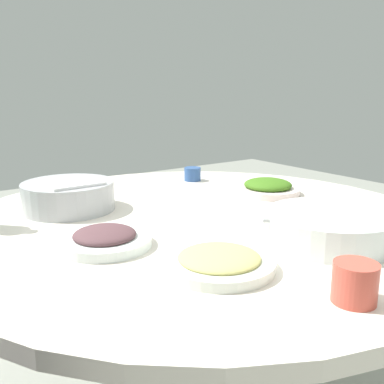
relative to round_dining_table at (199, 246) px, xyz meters
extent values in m
cylinder|color=#99999E|center=(0.00, 0.00, -0.29)|extent=(0.11, 0.11, 0.67)
cylinder|color=silver|center=(0.00, 0.00, 0.07)|extent=(1.36, 1.36, 0.03)
cylinder|color=#B2B5BA|center=(0.27, -0.28, 0.13)|extent=(0.26, 0.26, 0.08)
ellipsoid|color=white|center=(0.27, -0.28, 0.13)|extent=(0.22, 0.22, 0.09)
cube|color=white|center=(0.27, -0.21, 0.17)|extent=(0.15, 0.06, 0.01)
cylinder|color=white|center=(-0.13, 0.34, 0.12)|extent=(0.30, 0.30, 0.07)
cylinder|color=black|center=(-0.13, 0.34, 0.11)|extent=(0.26, 0.26, 0.05)
cylinder|color=silver|center=(-0.13, 0.34, 0.15)|extent=(0.30, 0.16, 0.01)
cylinder|color=white|center=(0.31, 0.06, 0.10)|extent=(0.21, 0.21, 0.02)
ellipsoid|color=brown|center=(0.31, 0.06, 0.11)|extent=(0.14, 0.14, 0.03)
cylinder|color=white|center=(0.18, 0.31, 0.10)|extent=(0.22, 0.22, 0.02)
ellipsoid|color=#C6BF6B|center=(0.18, 0.31, 0.11)|extent=(0.17, 0.17, 0.03)
cylinder|color=silver|center=(-0.35, -0.08, 0.10)|extent=(0.21, 0.21, 0.02)
ellipsoid|color=#3C6C1A|center=(-0.35, -0.08, 0.12)|extent=(0.16, 0.16, 0.04)
cylinder|color=#CF4F3F|center=(0.09, 0.55, 0.12)|extent=(0.08, 0.08, 0.07)
cylinder|color=#2D518F|center=(-0.27, -0.41, 0.11)|extent=(0.06, 0.06, 0.05)
camera|label=1|loc=(0.70, 0.94, 0.44)|focal=41.35mm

